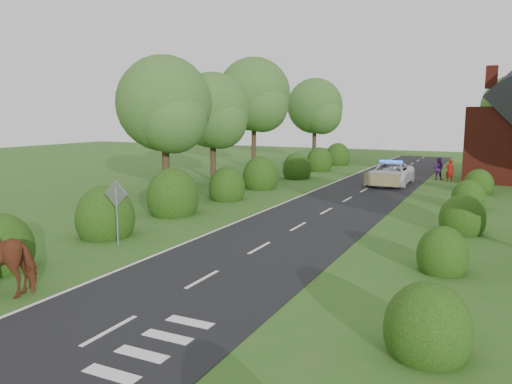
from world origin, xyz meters
The scene contains 14 objects.
ground centered at (0.00, 0.00, 0.00)m, with size 120.00×120.00×0.00m, color #28641D.
road centered at (0.00, 15.00, 0.01)m, with size 6.00×70.00×0.02m, color black.
road_markings centered at (-1.60, 12.93, 0.03)m, with size 4.96×70.00×0.01m.
hedgerow_left centered at (-6.51, 11.69, 0.75)m, with size 2.75×50.41×3.00m.
hedgerow_right centered at (6.60, 11.21, 0.55)m, with size 2.10×45.78×2.10m.
tree_left_a centered at (-9.75, 11.86, 5.34)m, with size 5.74×5.60×8.38m.
tree_left_b centered at (-11.25, 19.86, 5.04)m, with size 5.74×5.60×8.07m.
tree_left_c centered at (-12.70, 29.83, 6.53)m, with size 6.97×6.80×10.22m.
tree_left_d centered at (-10.23, 39.85, 5.64)m, with size 6.15×6.00×8.89m.
road_sign centered at (-5.00, 2.00, 1.65)m, with size 1.06×0.08×2.53m.
cow centered at (-4.40, -3.21, 0.86)m, with size 1.28×2.43×1.72m, color #573215.
police_van centered at (1.00, 23.54, 0.80)m, with size 2.66×5.78×1.74m.
pedestrian_red centered at (4.65, 27.00, 0.85)m, with size 0.62×0.40×1.69m, color #98120C.
pedestrian_purple centered at (3.76, 27.84, 0.87)m, with size 0.85×0.66×1.74m, color #481B60.
Camera 1 is at (7.76, -12.27, 4.92)m, focal length 35.00 mm.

